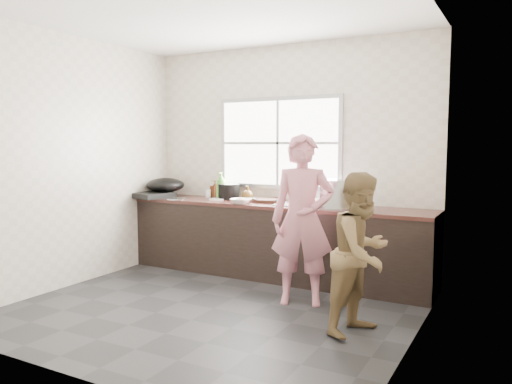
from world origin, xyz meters
The scene contains 30 objects.
floor centered at (0.00, 0.00, -0.01)m, with size 3.60×3.20×0.01m, color #262628.
ceiling centered at (0.00, 0.00, 2.71)m, with size 3.60×3.20×0.01m, color silver.
wall_back centered at (0.00, 1.60, 1.35)m, with size 3.60×0.01×2.70m, color beige.
wall_left centered at (-1.80, 0.00, 1.35)m, with size 0.01×3.20×2.70m, color beige.
wall_right centered at (1.80, 0.00, 1.35)m, with size 0.01×3.20×2.70m, color beige.
wall_front centered at (0.00, -1.60, 1.35)m, with size 3.60×0.01×2.70m, color beige.
cabinet centered at (0.00, 1.29, 0.41)m, with size 3.60×0.62×0.82m, color black.
countertop centered at (0.00, 1.29, 0.84)m, with size 3.60×0.64×0.04m, color #361B16.
sink centered at (0.35, 1.29, 0.86)m, with size 0.55×0.45×0.02m, color silver.
faucet centered at (0.35, 1.49, 1.01)m, with size 0.02×0.02×0.30m, color silver.
window_frame centered at (-0.10, 1.59, 1.55)m, with size 1.60×0.05×1.10m, color #9EA0A5.
window_glazing centered at (-0.10, 1.57, 1.55)m, with size 1.50×0.01×1.00m, color white.
woman centered at (0.66, 0.55, 0.76)m, with size 0.56×0.37×1.53m, color pink.
person_side centered at (1.39, 0.08, 0.66)m, with size 0.64×0.50×1.32m, color olive.
cutting_board centered at (-0.13, 1.39, 0.88)m, with size 0.39×0.39×0.04m, color black.
cleaver centered at (-0.33, 1.30, 0.90)m, with size 0.18×0.09×0.01m, color silver.
bowl_mince centered at (-0.33, 1.08, 0.89)m, with size 0.23×0.23×0.06m, color white.
bowl_crabs centered at (0.59, 1.25, 0.89)m, with size 0.20×0.20×0.06m, color white.
bowl_held centered at (0.37, 1.08, 0.89)m, with size 0.18×0.18×0.06m, color silver.
black_pot centered at (-0.69, 1.40, 0.95)m, with size 0.26×0.26×0.19m, color black.
plate_food centered at (-0.78, 1.28, 0.87)m, with size 0.20×0.20×0.02m, color white.
bottle_green centered at (-0.81, 1.41, 1.03)m, with size 0.13×0.13×0.33m, color #4B9A32.
bottle_brown_tall centered at (-0.97, 1.52, 0.96)m, with size 0.09×0.09×0.20m, color #472211.
bottle_brown_short centered at (-0.41, 1.37, 0.94)m, with size 0.13×0.13×0.16m, color #452F11.
glass_jar centered at (-1.03, 1.45, 0.91)m, with size 0.07×0.07×0.10m, color silver.
burner centered at (-1.65, 1.09, 0.89)m, with size 0.45×0.45×0.07m, color black.
wok centered at (-1.56, 1.26, 1.01)m, with size 0.49×0.49×0.18m, color black.
dish_rack centered at (0.81, 1.20, 1.01)m, with size 0.41×0.28×0.30m, color silver.
pot_lid_left centered at (-1.26, 1.08, 0.87)m, with size 0.25×0.25×0.01m, color #BABCC1.
pot_lid_right centered at (-0.87, 1.51, 0.87)m, with size 0.24×0.24×0.01m, color #ACACB3.
Camera 1 is at (2.53, -3.81, 1.54)m, focal length 35.00 mm.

